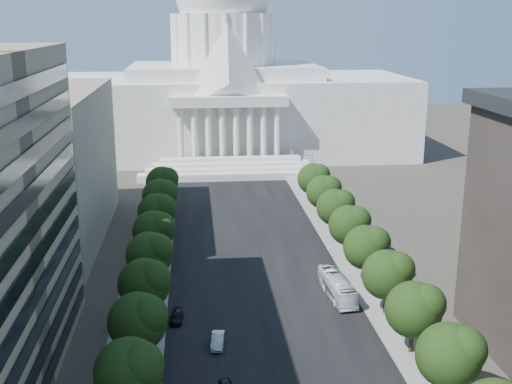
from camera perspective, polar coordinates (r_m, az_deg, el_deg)
name	(u,v)px	position (r m, az deg, el deg)	size (l,w,h in m)	color
road_asphalt	(250,249)	(125.27, -0.57, -5.06)	(30.00, 260.00, 0.01)	black
sidewalk_left	(151,252)	(125.15, -9.30, -5.29)	(8.00, 260.00, 0.02)	gray
sidewalk_right	(345,245)	(128.24, 7.95, -4.73)	(8.00, 260.00, 0.02)	gray
capitol	(224,92)	(213.55, -2.86, 8.85)	(120.00, 56.00, 73.00)	white
office_block_left_far	(2,168)	(135.58, -21.65, 2.03)	(38.00, 52.00, 30.00)	gray
tree_l_c	(131,370)	(73.25, -11.02, -15.29)	(7.79, 7.60, 9.97)	#33261C
tree_l_d	(140,320)	(83.79, -10.29, -11.16)	(7.79, 7.60, 9.97)	#33261C
tree_l_e	(146,283)	(94.67, -9.74, -7.95)	(7.79, 7.60, 9.97)	#33261C
tree_l_f	(151,254)	(105.80, -9.31, -5.42)	(7.79, 7.60, 9.97)	#33261C
tree_l_g	(155,230)	(117.10, -8.96, -3.37)	(7.79, 7.60, 9.97)	#33261C
tree_l_h	(158,211)	(128.53, -8.68, -1.68)	(7.79, 7.60, 9.97)	#33261C
tree_l_i	(161,195)	(140.05, -8.44, -0.27)	(7.79, 7.60, 9.97)	#33261C
tree_l_j	(163,182)	(151.65, -8.24, 0.93)	(7.79, 7.60, 9.97)	#33261C
tree_r_c	(452,354)	(78.30, 17.06, -13.59)	(7.79, 7.60, 9.97)	#33261C
tree_r_d	(417,308)	(88.24, 14.08, -9.98)	(7.79, 7.60, 9.97)	#33261C
tree_r_e	(389,273)	(98.64, 11.77, -7.09)	(7.79, 7.60, 9.97)	#33261C
tree_r_f	(368,246)	(109.36, 9.93, -4.76)	(7.79, 7.60, 9.97)	#33261C
tree_r_g	(351,224)	(120.33, 8.43, -2.84)	(7.79, 7.60, 9.97)	#33261C
tree_r_h	(337,206)	(131.47, 7.19, -1.24)	(7.79, 7.60, 9.97)	#33261C
tree_r_i	(325,191)	(142.76, 6.14, 0.11)	(7.79, 7.60, 9.97)	#33261C
tree_r_j	(315,178)	(154.15, 5.25, 1.25)	(7.79, 7.60, 9.97)	#33261C
streetlight_b	(468,362)	(78.54, 18.34, -14.13)	(2.61, 0.44, 9.00)	gray
streetlight_c	(399,276)	(99.51, 12.59, -7.33)	(2.61, 0.44, 9.00)	gray
streetlight_d	(357,225)	(122.00, 9.00, -2.92)	(2.61, 0.44, 9.00)	gray
streetlight_e	(330,191)	(145.31, 6.56, 0.10)	(2.61, 0.44, 9.00)	gray
streetlight_f	(310,166)	(169.11, 4.81, 2.28)	(2.61, 0.44, 9.00)	gray
car_silver	(218,341)	(89.90, -3.43, -13.05)	(1.69, 4.85, 1.60)	#A1A2A8
car_dark_b	(177,317)	(97.12, -7.08, -10.99)	(1.81, 4.46, 1.30)	black
city_bus	(337,287)	(104.54, 7.23, -8.36)	(2.98, 12.74, 3.55)	white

